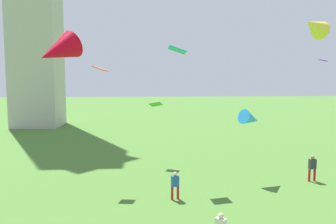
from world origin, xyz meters
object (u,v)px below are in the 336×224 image
(person_2, at_px, (175,184))
(kite_flying_5, at_px, (100,69))
(person_0, at_px, (312,167))
(kite_flying_3, at_px, (58,51))
(kite_flying_6, at_px, (323,60))
(kite_flying_4, at_px, (156,104))
(kite_flying_2, at_px, (251,119))
(kite_flying_0, at_px, (314,26))
(kite_flying_1, at_px, (177,50))

(person_2, height_order, kite_flying_5, kite_flying_5)
(person_2, bearing_deg, person_0, -1.23)
(kite_flying_3, distance_m, kite_flying_6, 24.74)
(person_0, relative_size, kite_flying_3, 0.63)
(kite_flying_4, height_order, kite_flying_5, kite_flying_5)
(person_0, distance_m, kite_flying_2, 5.24)
(kite_flying_4, bearing_deg, kite_flying_3, -95.00)
(kite_flying_2, distance_m, kite_flying_3, 13.16)
(kite_flying_0, height_order, kite_flying_4, kite_flying_0)
(kite_flying_1, xyz_separation_m, kite_flying_4, (-1.31, 4.38, -3.98))
(kite_flying_1, height_order, kite_flying_3, kite_flying_3)
(kite_flying_2, bearing_deg, kite_flying_0, -105.39)
(kite_flying_3, bearing_deg, person_0, 55.09)
(kite_flying_3, bearing_deg, kite_flying_4, 101.78)
(person_2, height_order, kite_flying_0, kite_flying_0)
(kite_flying_4, bearing_deg, kite_flying_1, -48.03)
(person_0, height_order, kite_flying_0, kite_flying_0)
(person_0, xyz_separation_m, person_2, (-9.57, -2.76, -0.09))
(kite_flying_5, distance_m, kite_flying_6, 21.40)
(kite_flying_3, bearing_deg, person_2, 50.05)
(person_2, xyz_separation_m, kite_flying_3, (-6.16, -0.86, 7.47))
(kite_flying_0, distance_m, kite_flying_6, 8.92)
(kite_flying_2, bearing_deg, kite_flying_4, 25.50)
(person_0, bearing_deg, person_2, 8.93)
(kite_flying_1, height_order, kite_flying_5, kite_flying_1)
(kite_flying_0, xyz_separation_m, kite_flying_6, (4.73, 7.30, -1.99))
(kite_flying_1, distance_m, kite_flying_2, 6.86)
(kite_flying_1, height_order, kite_flying_2, kite_flying_1)
(person_0, bearing_deg, kite_flying_0, -116.65)
(person_0, relative_size, kite_flying_0, 0.70)
(person_0, distance_m, kite_flying_4, 12.38)
(kite_flying_4, bearing_deg, kite_flying_5, -102.92)
(kite_flying_4, relative_size, kite_flying_5, 1.08)
(person_0, relative_size, person_2, 1.10)
(person_0, distance_m, kite_flying_6, 13.13)
(person_0, xyz_separation_m, kite_flying_0, (0.68, 1.92, 9.61))
(person_2, relative_size, kite_flying_4, 1.40)
(kite_flying_0, distance_m, kite_flying_3, 17.47)
(kite_flying_2, bearing_deg, person_2, 94.52)
(kite_flying_1, relative_size, kite_flying_4, 1.06)
(kite_flying_0, bearing_deg, kite_flying_4, -141.55)
(kite_flying_2, bearing_deg, person_0, -129.81)
(person_0, xyz_separation_m, kite_flying_1, (-9.13, 1.05, 7.84))
(kite_flying_0, distance_m, kite_flying_5, 15.22)
(kite_flying_6, bearing_deg, kite_flying_2, 150.52)
(person_0, height_order, kite_flying_3, kite_flying_3)
(person_2, distance_m, kite_flying_1, 8.81)
(person_0, distance_m, kite_flying_1, 12.08)
(kite_flying_0, relative_size, kite_flying_3, 0.90)
(kite_flying_5, xyz_separation_m, kite_flying_6, (19.59, 8.53, 1.04))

